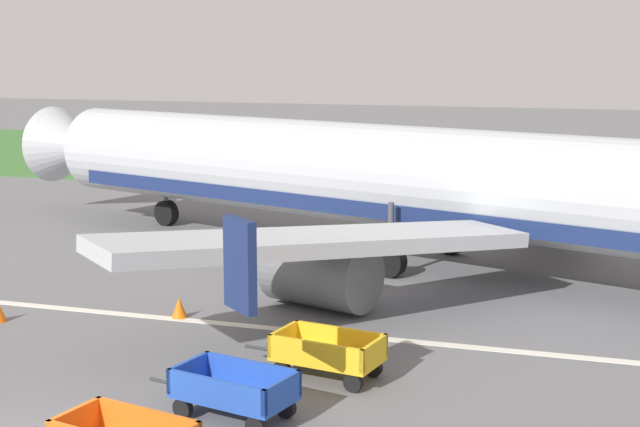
{
  "coord_description": "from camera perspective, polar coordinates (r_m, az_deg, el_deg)",
  "views": [
    {
      "loc": [
        10.38,
        -14.5,
        7.74
      ],
      "look_at": [
        2.09,
        11.86,
        2.8
      ],
      "focal_mm": 52.11,
      "sensor_mm": 36.0,
      "label": 1
    }
  ],
  "objects": [
    {
      "name": "airplane",
      "position": [
        34.0,
        4.25,
        2.19
      ],
      "size": [
        36.67,
        29.82,
        11.34
      ],
      "color": "#B2B7BC",
      "rests_on": "ground"
    },
    {
      "name": "traffic_cone_near_plane",
      "position": [
        27.39,
        -8.64,
        -5.73
      ],
      "size": [
        0.46,
        0.46,
        0.61
      ],
      "primitive_type": "cone",
      "color": "orange",
      "rests_on": "ground"
    },
    {
      "name": "grass_strip",
      "position": [
        63.11,
        7.87,
        3.02
      ],
      "size": [
        220.0,
        28.0,
        0.06
      ],
      "primitive_type": "cube",
      "color": "#3D7033",
      "rests_on": "ground"
    },
    {
      "name": "apron_stripe",
      "position": [
        26.77,
        -6.19,
        -6.71
      ],
      "size": [
        120.0,
        0.36,
        0.01
      ],
      "primitive_type": "cube",
      "color": "silver",
      "rests_on": "ground"
    },
    {
      "name": "baggage_cart_fourth_in_row",
      "position": [
        20.03,
        -5.33,
        -10.78
      ],
      "size": [
        3.63,
        1.93,
        1.07
      ],
      "color": "#234CB2",
      "rests_on": "ground"
    },
    {
      "name": "baggage_cart_far_end",
      "position": [
        22.24,
        0.45,
        -8.58
      ],
      "size": [
        3.62,
        1.81,
        1.07
      ],
      "color": "gold",
      "rests_on": "ground"
    }
  ]
}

